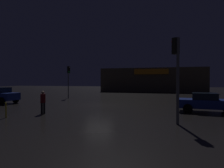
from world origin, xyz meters
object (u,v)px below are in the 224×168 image
at_px(store_building, 153,80).
at_px(car_far, 207,102).
at_px(pedestrian, 43,101).
at_px(traffic_signal_cross_left, 69,74).
at_px(traffic_signal_main, 176,64).

xyz_separation_m(store_building, car_far, (6.42, -27.79, -1.71)).
relative_size(store_building, car_far, 5.14).
bearing_deg(car_far, pedestrian, -160.28).
distance_m(store_building, traffic_signal_cross_left, 21.88).
distance_m(traffic_signal_main, pedestrian, 9.03).
xyz_separation_m(store_building, traffic_signal_main, (4.26, -32.57, 0.72)).
distance_m(traffic_signal_cross_left, car_far, 17.24).
bearing_deg(store_building, pedestrian, -97.98).
xyz_separation_m(traffic_signal_main, traffic_signal_cross_left, (-13.06, 12.55, -0.06)).
bearing_deg(pedestrian, traffic_signal_main, -5.83).
bearing_deg(car_far, traffic_signal_cross_left, 152.95).
bearing_deg(traffic_signal_cross_left, car_far, -27.05).
distance_m(store_building, traffic_signal_main, 32.86).
distance_m(store_building, car_far, 28.57).
height_order(store_building, car_far, store_building).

